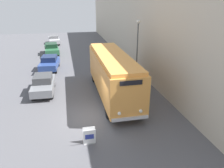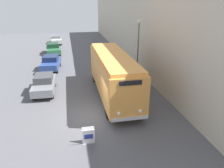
% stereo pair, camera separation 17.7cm
% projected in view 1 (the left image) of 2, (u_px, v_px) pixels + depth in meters
% --- Properties ---
extents(ground_plane, '(80.00, 80.00, 0.00)m').
position_uv_depth(ground_plane, '(95.00, 116.00, 15.05)').
color(ground_plane, '#56565B').
extents(building_wall_right, '(0.30, 60.00, 8.93)m').
position_uv_depth(building_wall_right, '(137.00, 29.00, 23.71)').
color(building_wall_right, beige).
rests_on(building_wall_right, ground_plane).
extents(vintage_bus, '(2.49, 9.97, 3.51)m').
position_uv_depth(vintage_bus, '(113.00, 73.00, 17.52)').
color(vintage_bus, black).
rests_on(vintage_bus, ground_plane).
extents(sign_board, '(0.69, 0.37, 0.97)m').
position_uv_depth(sign_board, '(89.00, 136.00, 12.08)').
color(sign_board, gray).
rests_on(sign_board, ground_plane).
extents(streetlamp, '(0.36, 0.36, 5.85)m').
position_uv_depth(streetlamp, '(137.00, 42.00, 19.83)').
color(streetlamp, '#595E60').
rests_on(streetlamp, ground_plane).
extents(parked_car_near, '(1.85, 4.10, 1.56)m').
position_uv_depth(parked_car_near, '(43.00, 84.00, 18.53)').
color(parked_car_near, black).
rests_on(parked_car_near, ground_plane).
extents(parked_car_mid, '(2.22, 4.21, 1.58)m').
position_uv_depth(parked_car_mid, '(50.00, 63.00, 24.54)').
color(parked_car_mid, black).
rests_on(parked_car_mid, ground_plane).
extents(parked_car_far, '(2.26, 4.59, 1.57)m').
position_uv_depth(parked_car_far, '(52.00, 49.00, 31.34)').
color(parked_car_far, black).
rests_on(parked_car_far, ground_plane).
extents(parked_car_distant, '(2.08, 4.76, 1.44)m').
position_uv_depth(parked_car_distant, '(54.00, 39.00, 38.51)').
color(parked_car_distant, black).
rests_on(parked_car_distant, ground_plane).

